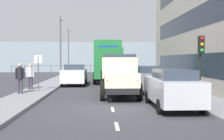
# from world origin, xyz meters

# --- Properties ---
(ground_plane) EXTENTS (80.00, 80.00, 0.00)m
(ground_plane) POSITION_xyz_m (0.00, -10.00, 0.00)
(ground_plane) COLOR #38383D
(sidewalk_left) EXTENTS (2.06, 41.28, 0.15)m
(sidewalk_left) POSITION_xyz_m (-4.61, -10.00, 0.07)
(sidewalk_left) COLOR gray
(sidewalk_left) RESTS_ON ground_plane
(sidewalk_right) EXTENTS (2.06, 41.28, 0.15)m
(sidewalk_right) POSITION_xyz_m (4.61, -10.00, 0.07)
(sidewalk_right) COLOR gray
(sidewalk_right) RESTS_ON ground_plane
(road_centreline_markings) EXTENTS (0.12, 38.08, 0.01)m
(road_centreline_markings) POSITION_xyz_m (0.00, -10.03, 0.00)
(road_centreline_markings) COLOR silver
(road_centreline_markings) RESTS_ON ground_plane
(sea_horizon) EXTENTS (80.00, 0.80, 5.00)m
(sea_horizon) POSITION_xyz_m (0.00, -33.64, 2.50)
(sea_horizon) COLOR #84939E
(sea_horizon) RESTS_ON ground_plane
(seawall_railing) EXTENTS (28.08, 0.08, 1.20)m
(seawall_railing) POSITION_xyz_m (-0.00, -30.04, 0.92)
(seawall_railing) COLOR #4C5156
(seawall_railing) RESTS_ON ground_plane
(truck_vintage_cream) EXTENTS (2.17, 5.64, 2.43)m
(truck_vintage_cream) POSITION_xyz_m (-0.55, -3.26, 1.18)
(truck_vintage_cream) COLOR black
(truck_vintage_cream) RESTS_ON ground_plane
(lorry_cargo_green) EXTENTS (2.58, 8.20, 3.87)m
(lorry_cargo_green) POSITION_xyz_m (-0.16, -13.92, 2.08)
(lorry_cargo_green) COLOR #1E7033
(lorry_cargo_green) RESTS_ON ground_plane
(car_silver_kerbside_near) EXTENTS (1.84, 4.35, 1.72)m
(car_silver_kerbside_near) POSITION_xyz_m (-2.63, 0.29, 0.90)
(car_silver_kerbside_near) COLOR #B7BABF
(car_silver_kerbside_near) RESTS_ON ground_plane
(car_grey_kerbside_1) EXTENTS (1.91, 4.40, 1.72)m
(car_grey_kerbside_1) POSITION_xyz_m (-2.63, -5.67, 0.90)
(car_grey_kerbside_1) COLOR slate
(car_grey_kerbside_1) RESTS_ON ground_plane
(car_white_oppositeside_0) EXTENTS (1.92, 4.27, 1.72)m
(car_white_oppositeside_0) POSITION_xyz_m (2.63, -10.51, 0.90)
(car_white_oppositeside_0) COLOR white
(car_white_oppositeside_0) RESTS_ON ground_plane
(pedestrian_by_lamp) EXTENTS (0.53, 0.34, 1.77)m
(pedestrian_by_lamp) POSITION_xyz_m (5.21, -3.98, 1.20)
(pedestrian_by_lamp) COLOR #383342
(pedestrian_by_lamp) RESTS_ON sidewalk_right
(pedestrian_couple_b) EXTENTS (0.53, 0.34, 1.70)m
(pedestrian_couple_b) POSITION_xyz_m (5.19, -6.27, 1.15)
(pedestrian_couple_b) COLOR #383342
(pedestrian_couple_b) RESTS_ON sidewalk_right
(traffic_light_near) EXTENTS (0.28, 0.41, 3.20)m
(traffic_light_near) POSITION_xyz_m (-4.65, -1.73, 2.47)
(traffic_light_near) COLOR black
(traffic_light_near) RESTS_ON sidewalk_left
(lamp_post_promenade) EXTENTS (0.32, 1.14, 6.25)m
(lamp_post_promenade) POSITION_xyz_m (4.49, -15.65, 3.89)
(lamp_post_promenade) COLOR #59595B
(lamp_post_promenade) RESTS_ON sidewalk_right
(lamp_post_far) EXTENTS (0.32, 1.14, 6.18)m
(lamp_post_far) POSITION_xyz_m (4.80, -25.40, 3.85)
(lamp_post_far) COLOR #59595B
(lamp_post_far) RESTS_ON sidewalk_right
(street_sign) EXTENTS (0.50, 0.07, 2.25)m
(street_sign) POSITION_xyz_m (4.41, -5.17, 1.68)
(street_sign) COLOR #4C4C4C
(street_sign) RESTS_ON sidewalk_right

